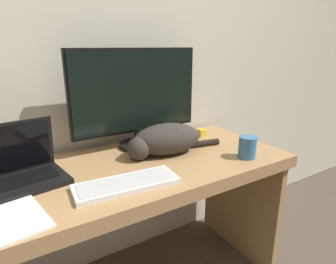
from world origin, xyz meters
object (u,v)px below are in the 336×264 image
(external_keyboard, at_px, (127,184))
(cat, at_px, (165,139))
(coffee_mug, at_px, (247,147))
(laptop, at_px, (19,172))
(monitor, at_px, (137,97))

(external_keyboard, xyz_separation_m, cat, (0.29, 0.21, 0.07))
(cat, height_order, coffee_mug, cat)
(external_keyboard, distance_m, cat, 0.37)
(coffee_mug, bearing_deg, external_keyboard, 176.66)
(laptop, relative_size, coffee_mug, 3.34)
(external_keyboard, xyz_separation_m, coffee_mug, (0.60, -0.04, 0.04))
(external_keyboard, bearing_deg, cat, 39.91)
(cat, bearing_deg, external_keyboard, -134.33)
(laptop, xyz_separation_m, cat, (0.63, -0.04, 0.03))
(monitor, height_order, external_keyboard, monitor)
(external_keyboard, relative_size, cat, 0.78)
(monitor, distance_m, laptop, 0.63)
(monitor, relative_size, cat, 1.31)
(external_keyboard, height_order, coffee_mug, coffee_mug)
(laptop, height_order, cat, laptop)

